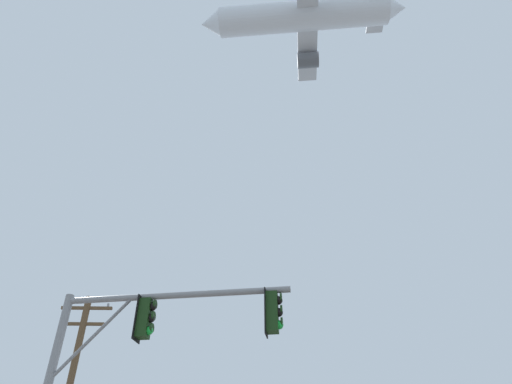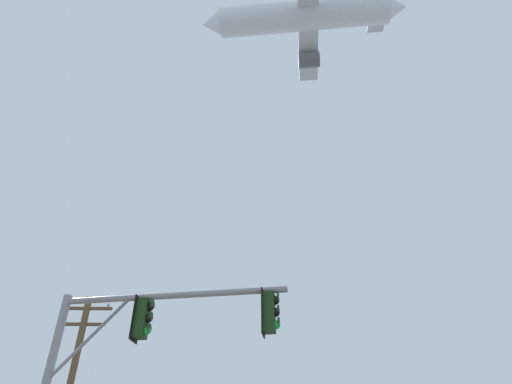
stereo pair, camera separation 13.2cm
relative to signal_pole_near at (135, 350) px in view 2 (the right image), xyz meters
name	(u,v)px [view 2 (the right image)]	position (x,y,z in m)	size (l,w,h in m)	color
signal_pole_near	(135,350)	(0.00, 0.00, 0.00)	(5.48, 1.15, 5.62)	gray
airplane	(303,16)	(9.51, 24.38, 49.30)	(27.14, 20.97, 7.39)	white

